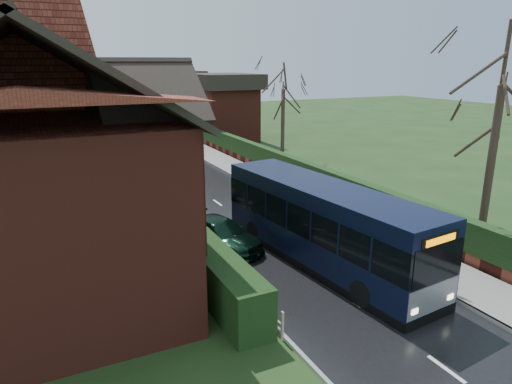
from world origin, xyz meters
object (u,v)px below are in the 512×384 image
bus (323,225)px  car_green (221,234)px  bus_stop_sign (438,243)px  brick_house (39,157)px  car_silver (165,194)px

bus → car_green: bearing=128.1°
bus → bus_stop_sign: size_ratio=4.24×
car_green → bus_stop_sign: bus_stop_sign is taller
brick_house → bus: 10.69m
car_green → bus_stop_sign: bearing=-67.3°
brick_house → bus: brick_house is taller
brick_house → bus_stop_sign: bearing=-31.4°
brick_house → bus_stop_sign: (11.93, -7.30, -2.74)m
brick_house → bus: (9.54, -3.92, -2.82)m
bus → bus_stop_sign: 4.14m
car_green → bus_stop_sign: 8.53m
brick_house → bus: bearing=-22.3°
bus → bus_stop_sign: bearing=-60.4°
bus_stop_sign → brick_house: bearing=130.0°
car_silver → car_green: car_silver is taller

